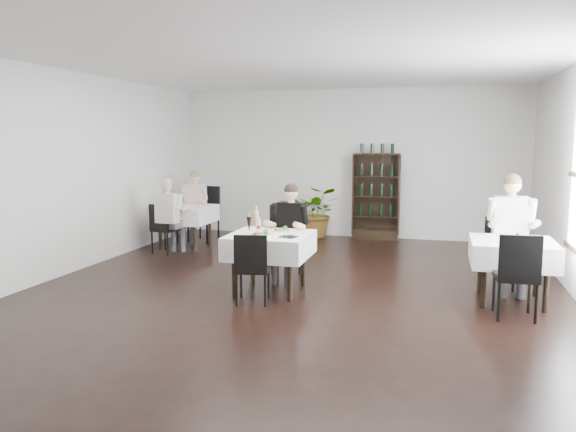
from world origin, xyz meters
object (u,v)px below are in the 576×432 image
object	(u,v)px
wine_shelf	(376,197)
main_table	(270,245)
potted_tree	(317,212)
diner_main	(289,225)

from	to	relation	value
wine_shelf	main_table	world-z (taller)	wine_shelf
potted_tree	wine_shelf	bearing A→B (deg)	5.53
diner_main	main_table	bearing A→B (deg)	-100.26
main_table	potted_tree	size ratio (longest dim) A/B	0.98
diner_main	wine_shelf	bearing A→B (deg)	77.98
main_table	diner_main	world-z (taller)	diner_main
potted_tree	diner_main	bearing A→B (deg)	-83.92
wine_shelf	diner_main	size ratio (longest dim) A/B	1.27
potted_tree	diner_main	xyz separation A→B (m)	(0.39, -3.62, 0.28)
main_table	potted_tree	world-z (taller)	potted_tree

